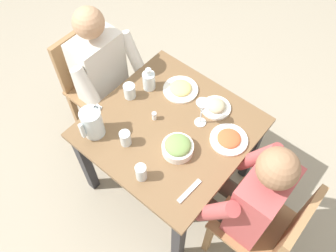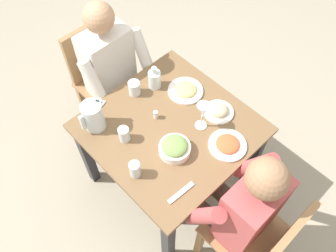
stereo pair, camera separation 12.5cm
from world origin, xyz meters
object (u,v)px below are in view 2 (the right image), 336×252
chair_near (102,75)px  oil_carafe (155,80)px  water_glass_near_right (124,134)px  water_glass_by_pitcher (135,169)px  chair_far (259,239)px  plate_beans (219,111)px  wine_glass (203,111)px  plate_fries (185,90)px  diner_near (118,77)px  plate_rice_curry (228,145)px  diner_far (234,203)px  salad_bowl (175,148)px  water_pitcher (93,116)px  dining_table (170,137)px  water_glass_far_right (134,88)px  salt_shaker (156,115)px

chair_near → oil_carafe: size_ratio=5.41×
chair_near → water_glass_near_right: bearing=65.2°
water_glass_by_pitcher → water_glass_near_right: size_ratio=1.11×
chair_far → plate_beans: chair_far is taller
water_glass_by_pitcher → wine_glass: bearing=176.8°
plate_fries → diner_near: bearing=-64.7°
plate_rice_curry → chair_near: bearing=-85.1°
plate_fries → water_glass_near_right: 0.50m
diner_near → water_glass_by_pitcher: size_ratio=11.07×
plate_fries → water_glass_near_right: size_ratio=2.30×
diner_near → diner_far: 1.13m
salad_bowl → water_glass_by_pitcher: bearing=-10.4°
salad_bowl → plate_beans: bearing=-178.7°
diner_near → plate_rice_curry: 0.89m
chair_near → water_pitcher: (0.36, 0.46, 0.29)m
dining_table → diner_near: bearing=-95.1°
chair_near → oil_carafe: (-0.10, 0.47, 0.26)m
chair_near → plate_rice_curry: 1.11m
plate_fries → oil_carafe: 0.20m
plate_fries → oil_carafe: (0.11, -0.17, 0.04)m
water_glass_far_right → oil_carafe: size_ratio=0.58×
salad_bowl → salt_shaker: 0.26m
plate_rice_curry → salt_shaker: salt_shaker is taller
chair_near → plate_beans: size_ratio=4.90×
plate_fries → water_glass_near_right: (0.50, 0.01, 0.03)m
plate_rice_curry → wine_glass: wine_glass is taller
water_glass_near_right → salt_shaker: 0.23m
dining_table → water_glass_far_right: water_glass_far_right is taller
water_pitcher → water_glass_near_right: size_ratio=1.96×
chair_far → diner_far: 0.25m
salad_bowl → oil_carafe: oil_carafe is taller
plate_rice_curry → wine_glass: (0.01, -0.20, 0.13)m
water_pitcher → plate_rice_curry: water_pitcher is taller
plate_rice_curry → water_glass_far_right: size_ratio=2.31×
dining_table → diner_near: 0.57m
chair_far → diner_far: size_ratio=0.75×
water_glass_far_right → salt_shaker: bearing=81.8°
diner_far → chair_far: bearing=90.0°
salad_bowl → plate_rice_curry: (-0.24, 0.18, -0.03)m
plate_rice_curry → water_glass_near_right: (0.39, -0.44, 0.03)m
water_glass_near_right → oil_carafe: (-0.40, -0.17, 0.01)m
oil_carafe → plate_fries: bearing=122.4°
diner_far → salad_bowl: size_ratio=6.62×
chair_far → plate_fries: (-0.32, -0.89, 0.21)m
plate_beans → water_glass_near_right: bearing=-25.3°
chair_far → water_glass_near_right: 0.94m
chair_far → salt_shaker: bearing=-93.5°
diner_near → water_glass_near_right: diner_near is taller
water_pitcher → plate_beans: size_ratio=1.05×
diner_near → plate_beans: 0.73m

